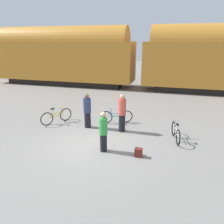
# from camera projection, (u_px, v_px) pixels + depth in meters

# --- Properties ---
(ground_plane) EXTENTS (80.00, 80.00, 0.00)m
(ground_plane) POSITION_uv_depth(u_px,v_px,m) (92.00, 144.00, 9.25)
(ground_plane) COLOR gray
(freight_train) EXTENTS (28.42, 2.89, 5.47)m
(freight_train) POSITION_uv_depth(u_px,v_px,m) (139.00, 56.00, 19.09)
(freight_train) COLOR black
(freight_train) RESTS_ON ground_plane
(rail_near) EXTENTS (40.42, 0.07, 0.01)m
(rail_near) POSITION_uv_depth(u_px,v_px,m) (136.00, 90.00, 19.33)
(rail_near) COLOR #4C4238
(rail_near) RESTS_ON ground_plane
(rail_far) EXTENTS (40.42, 0.07, 0.01)m
(rail_far) POSITION_uv_depth(u_px,v_px,m) (139.00, 87.00, 20.64)
(rail_far) COLOR #4C4238
(rail_far) RESTS_ON ground_plane
(bicycle_yellow) EXTENTS (1.02, 1.53, 0.87)m
(bicycle_yellow) POSITION_uv_depth(u_px,v_px,m) (57.00, 116.00, 11.54)
(bicycle_yellow) COLOR black
(bicycle_yellow) RESTS_ON ground_plane
(bicycle_silver) EXTENTS (0.47, 1.61, 0.84)m
(bicycle_silver) POSITION_uv_depth(u_px,v_px,m) (176.00, 132.00, 9.55)
(bicycle_silver) COLOR black
(bicycle_silver) RESTS_ON ground_plane
(bicycle_teal) EXTENTS (1.64, 0.69, 0.83)m
(bicycle_teal) POSITION_uv_depth(u_px,v_px,m) (116.00, 116.00, 11.56)
(bicycle_teal) COLOR black
(bicycle_teal) RESTS_ON ground_plane
(person_in_red) EXTENTS (0.36, 0.36, 1.83)m
(person_in_red) POSITION_uv_depth(u_px,v_px,m) (122.00, 113.00, 10.31)
(person_in_red) COLOR black
(person_in_red) RESTS_ON ground_plane
(person_in_green) EXTENTS (0.32, 0.32, 1.62)m
(person_in_green) POSITION_uv_depth(u_px,v_px,m) (103.00, 132.00, 8.45)
(person_in_green) COLOR black
(person_in_green) RESTS_ON ground_plane
(person_in_navy) EXTENTS (0.37, 0.37, 1.73)m
(person_in_navy) POSITION_uv_depth(u_px,v_px,m) (87.00, 111.00, 10.82)
(person_in_navy) COLOR black
(person_in_navy) RESTS_ON ground_plane
(backpack) EXTENTS (0.28, 0.20, 0.34)m
(backpack) POSITION_uv_depth(u_px,v_px,m) (138.00, 153.00, 8.21)
(backpack) COLOR maroon
(backpack) RESTS_ON ground_plane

